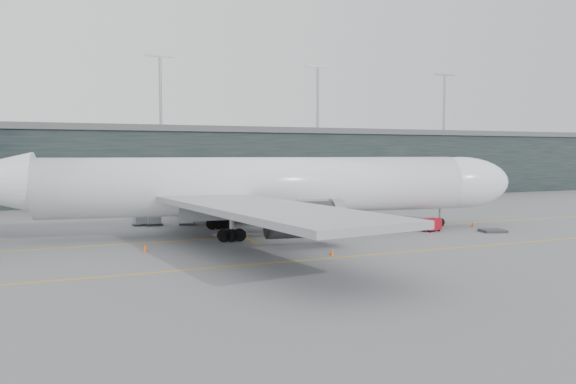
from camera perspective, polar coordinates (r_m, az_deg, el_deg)
name	(u,v)px	position (r m, az deg, el deg)	size (l,w,h in m)	color
ground	(193,235)	(68.90, -9.63, -4.30)	(320.00, 320.00, 0.00)	slate
taxiline_a	(201,239)	(65.05, -8.81, -4.77)	(160.00, 0.25, 0.02)	gold
taxiline_b	(246,265)	(49.92, -4.29, -7.42)	(160.00, 0.25, 0.02)	gold
taxiline_lead_main	(195,216)	(89.35, -9.46, -2.40)	(0.25, 60.00, 0.02)	gold
terminal	(130,163)	(125.37, -15.79, 2.82)	(240.00, 36.00, 29.00)	black
main_aircraft	(256,187)	(68.31, -3.22, 0.49)	(72.51, 67.53, 20.35)	white
jet_bridge	(252,183)	(95.02, -3.69, 0.93)	(17.92, 43.19, 6.42)	#2D2D32
gse_cart	(431,224)	(73.03, 14.35, -3.19)	(2.66, 2.04, 1.61)	#9F0B16
baggage_dolly	(493,231)	(74.76, 20.08, -3.71)	(2.90, 2.32, 0.29)	#333337
uld_a	(140,219)	(78.84, -14.85, -2.70)	(1.99, 1.69, 1.64)	#313236
uld_b	(153,218)	(78.46, -13.53, -2.55)	(2.36, 1.92, 2.07)	#313236
uld_c	(187,218)	(78.14, -10.19, -2.57)	(2.51, 2.22, 1.94)	#313236
cone_nose	(473,224)	(78.87, 18.26, -3.14)	(0.45, 0.45, 0.72)	#D1470B
cone_wing_stbd	(332,252)	(54.73, 4.48, -6.08)	(0.40, 0.40, 0.63)	orange
cone_wing_port	(224,218)	(82.66, -6.47, -2.64)	(0.45, 0.45, 0.71)	#DA600C
cone_tail	(145,248)	(58.25, -14.31, -5.51)	(0.48, 0.48, 0.76)	#FE5F0E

